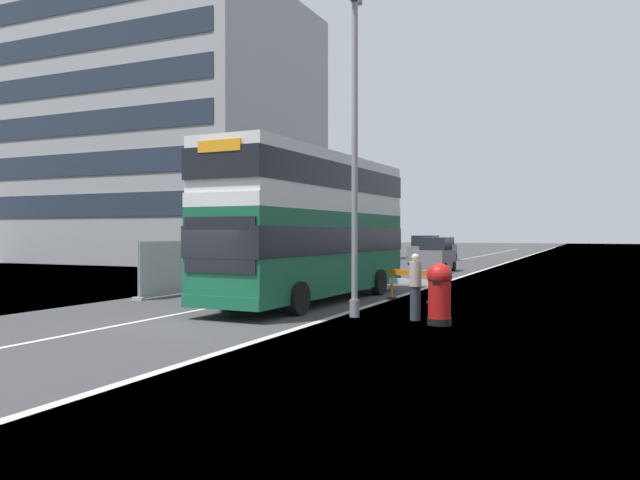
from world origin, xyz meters
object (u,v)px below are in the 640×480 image
Objects in this scene: car_oncoming_near at (436,256)px; pedestrian_at_kerb at (415,287)px; red_pillar_postbox at (439,291)px; double_decker_bus at (314,224)px; car_receding_far at (442,250)px; roadworks_barrier at (411,281)px; lamppost_foreground at (355,165)px; car_receding_mid at (425,251)px.

car_oncoming_near is 2.13× the size of pedestrian_at_kerb.
pedestrian_at_kerb reaches higher than red_pillar_postbox.
car_oncoming_near reaches higher than red_pillar_postbox.
double_decker_bus is 5.83m from pedestrian_at_kerb.
roadworks_barrier is at bearing -78.56° from car_receding_far.
roadworks_barrier is (-2.29, 5.31, -0.19)m from red_pillar_postbox.
car_receding_far is at bearing 99.56° from lamppost_foreground.
car_receding_mid is 7.21m from car_receding_far.
car_receding_far is (-8.91, 38.01, 0.07)m from red_pillar_postbox.
red_pillar_postbox is at bearing -34.76° from double_decker_bus.
roadworks_barrier is at bearing 107.31° from pedestrian_at_kerb.
double_decker_bus is 2.85× the size of car_receding_mid.
red_pillar_postbox is (2.60, -0.52, -3.50)m from lamppost_foreground.
lamppost_foreground is 2.38× the size of car_receding_far.
pedestrian_at_kerb is at bearing 1.85° from lamppost_foreground.
lamppost_foreground is at bearing -178.15° from pedestrian_at_kerb.
car_receding_mid is (-6.19, 25.50, 0.33)m from roadworks_barrier.
car_receding_far is at bearing 93.39° from car_receding_mid.
lamppost_foreground is 4.39m from red_pillar_postbox.
double_decker_bus is 6.25× the size of pedestrian_at_kerb.
double_decker_bus is 34.50m from car_receding_far.
double_decker_bus is 1.25× the size of lamppost_foreground.
lamppost_foreground is at bearing -82.18° from car_oncoming_near.
lamppost_foreground reaches higher than car_oncoming_near.
car_receding_far is at bearing 101.99° from car_oncoming_near.
lamppost_foreground is at bearing -80.44° from car_receding_far.
car_oncoming_near is at bearing -78.01° from car_receding_far.
double_decker_bus reaches higher than roadworks_barrier.
red_pillar_postbox reaches higher than roadworks_barrier.
red_pillar_postbox is 5.79m from roadworks_barrier.
car_receding_mid is at bearing 100.99° from lamppost_foreground.
pedestrian_at_kerb is (4.80, -21.93, -0.06)m from car_oncoming_near.
car_receding_mid is at bearing 103.65° from roadworks_barrier.
roadworks_barrier is 0.46× the size of car_oncoming_near.
roadworks_barrier is 33.36m from car_receding_far.
pedestrian_at_kerb is at bearing 144.66° from red_pillar_postbox.
roadworks_barrier is at bearing 86.35° from lamppost_foreground.
red_pillar_postbox is at bearing -74.61° from car_receding_mid.
car_oncoming_near is at bearing 97.82° from lamppost_foreground.
lamppost_foreground is (2.78, -3.21, 1.65)m from double_decker_bus.
double_decker_bus reaches higher than car_oncoming_near.
car_receding_far is 2.09× the size of pedestrian_at_kerb.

